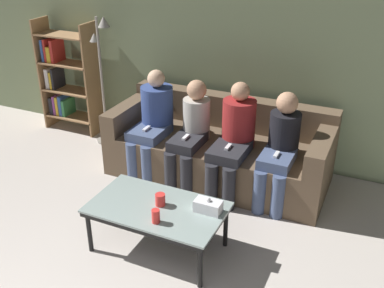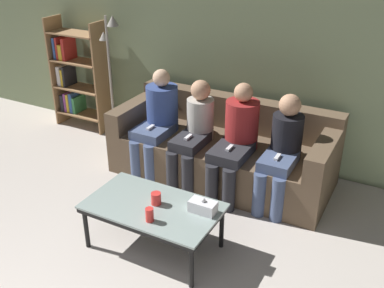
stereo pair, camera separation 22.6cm
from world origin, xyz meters
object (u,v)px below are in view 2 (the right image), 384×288
seated_person_mid_right (237,137)px  coffee_table (153,209)px  bookshelf (75,76)px  seated_person_right_end (282,149)px  standing_lamp (111,66)px  couch (224,151)px  seated_person_mid_left (194,131)px  tissue_box (203,207)px  seated_person_left_end (158,118)px  cup_near_left (150,215)px  cup_near_right (156,199)px

seated_person_mid_right → coffee_table: bearing=-101.6°
bookshelf → seated_person_right_end: (3.04, -0.56, -0.10)m
standing_lamp → seated_person_right_end: bearing=-10.2°
coffee_table → couch: bearing=89.7°
seated_person_mid_left → bookshelf: bearing=164.8°
bookshelf → standing_lamp: size_ratio=0.92×
seated_person_mid_left → seated_person_right_end: 0.94m
seated_person_mid_right → seated_person_right_end: (0.47, 0.00, -0.02)m
tissue_box → standing_lamp: bearing=143.5°
bookshelf → seated_person_left_end: 1.71m
cup_near_left → seated_person_mid_left: 1.40m
bookshelf → tissue_box: bearing=-30.7°
cup_near_left → seated_person_mid_left: size_ratio=0.11×
coffee_table → seated_person_mid_left: (-0.23, 1.17, 0.20)m
seated_person_mid_left → seated_person_mid_right: seated_person_mid_right is taller
coffee_table → cup_near_right: 0.10m
standing_lamp → seated_person_left_end: (0.90, -0.39, -0.35)m
cup_near_left → coffee_table: bearing=116.5°
bookshelf → seated_person_mid_right: bookshelf is taller
cup_near_right → seated_person_left_end: (-0.71, 1.17, 0.14)m
cup_near_right → seated_person_mid_right: seated_person_mid_right is taller
coffee_table → seated_person_right_end: (0.71, 1.18, 0.21)m
couch → standing_lamp: standing_lamp is taller
standing_lamp → couch: bearing=-6.9°
seated_person_left_end → seated_person_mid_left: (0.47, -0.04, -0.03)m
coffee_table → seated_person_right_end: bearing=58.9°
bookshelf → standing_lamp: bearing=-11.0°
bookshelf → seated_person_right_end: 3.09m
seated_person_left_end → seated_person_mid_right: (0.94, -0.02, -0.01)m
cup_near_left → bookshelf: size_ratio=0.08×
standing_lamp → seated_person_left_end: 1.04m
seated_person_right_end → coffee_table: bearing=-121.1°
couch → seated_person_right_end: 0.79m
couch → coffee_table: size_ratio=2.09×
tissue_box → seated_person_right_end: bearing=74.2°
seated_person_mid_right → cup_near_right: bearing=-101.2°
coffee_table → tissue_box: size_ratio=5.09×
cup_near_right → seated_person_left_end: bearing=121.3°
standing_lamp → cup_near_right: bearing=-44.2°
cup_near_left → bookshelf: (-2.42, 1.93, 0.21)m
cup_near_left → seated_person_mid_right: bearing=84.0°
coffee_table → seated_person_mid_right: size_ratio=0.98×
cup_near_right → tissue_box: size_ratio=0.47×
tissue_box → seated_person_mid_left: bearing=121.1°
standing_lamp → bookshelf: bearing=169.0°
coffee_table → tissue_box: (0.41, 0.11, 0.09)m
couch → coffee_table: couch is taller
seated_person_mid_left → tissue_box: bearing=-58.9°
standing_lamp → coffee_table: bearing=-45.0°
seated_person_right_end → seated_person_mid_right: bearing=-179.8°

